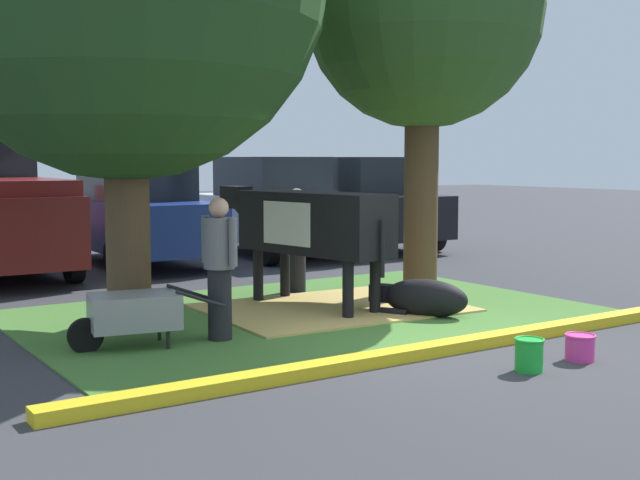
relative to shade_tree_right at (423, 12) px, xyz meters
The scene contains 15 objects.
ground_plane 5.27m from the shade_tree_right, 127.24° to the right, with size 80.00×80.00×0.00m, color #38383D.
grass_island 4.65m from the shade_tree_right, 169.22° to the right, with size 7.03×4.81×0.02m, color #477A33.
curb_yellow 5.47m from the shade_tree_right, 126.83° to the right, with size 8.23×0.24×0.12m, color yellow.
hay_bedding 4.44m from the shade_tree_right, 168.69° to the right, with size 3.20×2.40×0.04m, color tan.
shade_tree_right is the anchor object (origin of this frame).
cow_holstein 3.55m from the shade_tree_right, behind, with size 1.09×3.11×1.59m.
calf_lying 4.22m from the shade_tree_right, 129.50° to the right, with size 0.94×1.30×0.48m.
person_handler 5.19m from the shade_tree_right, 162.78° to the right, with size 0.34×0.51×1.56m.
person_visitor_near 3.71m from the shade_tree_right, 144.48° to the left, with size 0.49×0.34×1.55m.
wheelbarrow 6.14m from the shade_tree_right, 167.87° to the right, with size 1.62×0.79×0.63m.
bucket_green 5.92m from the shade_tree_right, 117.52° to the right, with size 0.28×0.28×0.31m.
bucket_pink 5.72m from the shade_tree_right, 108.56° to the right, with size 0.31×0.31×0.26m.
sedan_blue 6.72m from the shade_tree_right, 111.70° to the left, with size 2.09×4.43×2.02m.
sedan_silver 6.26m from the shade_tree_right, 83.22° to the left, with size 2.09×4.43×2.02m.
hatchback_white 7.02m from the shade_tree_right, 61.42° to the left, with size 2.09×4.43×2.02m.
Camera 1 is at (-5.81, -6.43, 1.97)m, focal length 45.97 mm.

